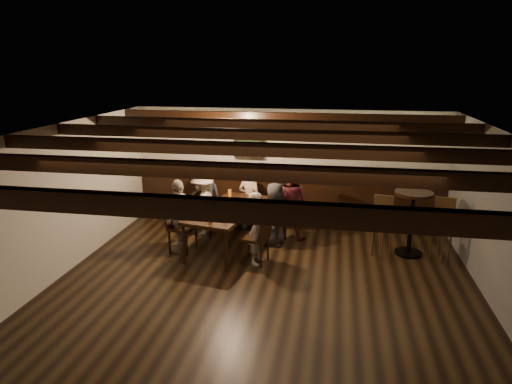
% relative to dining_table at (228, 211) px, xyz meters
% --- Properties ---
extents(room, '(7.00, 7.00, 7.00)m').
position_rel_dining_table_xyz_m(room, '(0.61, 0.37, 0.38)').
color(room, black).
rests_on(room, ground).
extents(dining_table, '(1.28, 2.16, 0.76)m').
position_rel_dining_table_xyz_m(dining_table, '(0.00, 0.00, 0.00)').
color(dining_table, black).
rests_on(dining_table, floor).
extents(chair_left_near, '(0.46, 0.46, 0.86)m').
position_rel_dining_table_xyz_m(chair_left_near, '(-0.62, 0.58, -0.43)').
color(chair_left_near, black).
rests_on(chair_left_near, floor).
extents(chair_left_far, '(0.51, 0.51, 0.94)m').
position_rel_dining_table_xyz_m(chair_left_far, '(-0.79, -0.31, -0.41)').
color(chair_left_far, black).
rests_on(chair_left_far, floor).
extents(chair_right_near, '(0.48, 0.48, 0.89)m').
position_rel_dining_table_xyz_m(chair_right_near, '(0.79, 0.31, -0.42)').
color(chair_right_near, black).
rests_on(chair_right_near, floor).
extents(chair_right_far, '(0.51, 0.51, 0.95)m').
position_rel_dining_table_xyz_m(chair_right_far, '(0.62, -0.58, -0.41)').
color(chair_right_far, black).
rests_on(chair_right_far, floor).
extents(person_bench_left, '(0.71, 0.53, 1.31)m').
position_rel_dining_table_xyz_m(person_bench_left, '(-0.71, 1.05, -0.04)').
color(person_bench_left, black).
rests_on(person_bench_left, floor).
extents(person_bench_centre, '(0.52, 0.39, 1.28)m').
position_rel_dining_table_xyz_m(person_bench_centre, '(0.20, 1.03, -0.06)').
color(person_bench_centre, gray).
rests_on(person_bench_centre, floor).
extents(person_bench_right, '(0.78, 0.66, 1.43)m').
position_rel_dining_table_xyz_m(person_bench_right, '(1.05, 0.71, 0.02)').
color(person_bench_right, maroon).
rests_on(person_bench_right, floor).
extents(person_left_near, '(0.60, 0.87, 1.24)m').
position_rel_dining_table_xyz_m(person_left_near, '(-0.65, 0.58, -0.07)').
color(person_left_near, '#A09287').
rests_on(person_left_near, floor).
extents(person_left_far, '(0.47, 0.83, 1.33)m').
position_rel_dining_table_xyz_m(person_left_far, '(-0.82, -0.30, -0.03)').
color(person_left_far, '#9F907F').
rests_on(person_left_far, floor).
extents(person_right_near, '(0.48, 0.65, 1.20)m').
position_rel_dining_table_xyz_m(person_right_near, '(0.82, 0.30, -0.10)').
color(person_right_near, '#2A2A2C').
rests_on(person_right_near, floor).
extents(person_right_far, '(0.38, 0.50, 1.25)m').
position_rel_dining_table_xyz_m(person_right_far, '(0.65, -0.58, -0.07)').
color(person_right_far, gray).
rests_on(person_right_far, floor).
extents(pint_a, '(0.07, 0.07, 0.14)m').
position_rel_dining_table_xyz_m(pint_a, '(-0.14, 0.74, 0.13)').
color(pint_a, '#BF7219').
rests_on(pint_a, dining_table).
extents(pint_b, '(0.07, 0.07, 0.14)m').
position_rel_dining_table_xyz_m(pint_b, '(0.37, 0.59, 0.13)').
color(pint_b, '#BF7219').
rests_on(pint_b, dining_table).
extents(pint_c, '(0.07, 0.07, 0.14)m').
position_rel_dining_table_xyz_m(pint_c, '(-0.28, 0.15, 0.13)').
color(pint_c, '#BF7219').
rests_on(pint_c, dining_table).
extents(pint_d, '(0.07, 0.07, 0.14)m').
position_rel_dining_table_xyz_m(pint_d, '(0.33, 0.14, 0.13)').
color(pint_d, silver).
rests_on(pint_d, dining_table).
extents(pint_e, '(0.07, 0.07, 0.14)m').
position_rel_dining_table_xyz_m(pint_e, '(-0.30, -0.40, 0.13)').
color(pint_e, '#BF7219').
rests_on(pint_e, dining_table).
extents(pint_f, '(0.07, 0.07, 0.14)m').
position_rel_dining_table_xyz_m(pint_f, '(0.09, -0.58, 0.13)').
color(pint_f, silver).
rests_on(pint_f, dining_table).
extents(pint_g, '(0.07, 0.07, 0.14)m').
position_rel_dining_table_xyz_m(pint_g, '(-0.10, -0.80, 0.13)').
color(pint_g, '#BF7219').
rests_on(pint_g, dining_table).
extents(plate_near, '(0.24, 0.24, 0.01)m').
position_rel_dining_table_xyz_m(plate_near, '(-0.28, -0.66, 0.07)').
color(plate_near, white).
rests_on(plate_near, dining_table).
extents(plate_far, '(0.24, 0.24, 0.01)m').
position_rel_dining_table_xyz_m(plate_far, '(0.12, -0.33, 0.07)').
color(plate_far, white).
rests_on(plate_far, dining_table).
extents(condiment_caddy, '(0.15, 0.10, 0.12)m').
position_rel_dining_table_xyz_m(condiment_caddy, '(-0.01, -0.05, 0.12)').
color(condiment_caddy, black).
rests_on(condiment_caddy, dining_table).
extents(candle, '(0.05, 0.05, 0.05)m').
position_rel_dining_table_xyz_m(candle, '(0.17, 0.27, 0.09)').
color(candle, beige).
rests_on(candle, dining_table).
extents(high_top_table, '(0.65, 0.65, 1.16)m').
position_rel_dining_table_xyz_m(high_top_table, '(3.24, 0.26, 0.06)').
color(high_top_table, black).
rests_on(high_top_table, floor).
extents(bar_stool_left, '(0.38, 0.40, 1.17)m').
position_rel_dining_table_xyz_m(bar_stool_left, '(2.74, 0.05, -0.26)').
color(bar_stool_left, '#3B2712').
rests_on(bar_stool_left, floor).
extents(bar_stool_right, '(0.39, 0.41, 1.17)m').
position_rel_dining_table_xyz_m(bar_stool_right, '(3.74, 0.10, -0.26)').
color(bar_stool_right, '#3B2712').
rests_on(bar_stool_right, floor).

